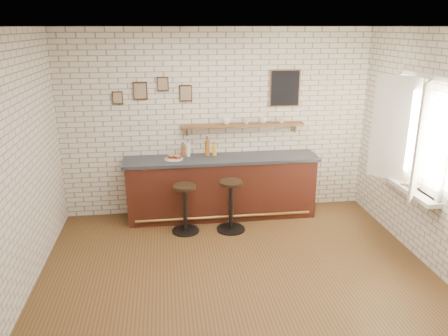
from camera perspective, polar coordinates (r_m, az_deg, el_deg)
The scene contains 21 objects.
ground at distance 5.81m, azimuth 1.63°, elevation -13.07°, with size 5.00×5.00×0.00m, color brown.
bar_counter at distance 7.12m, azimuth -0.31°, elevation -2.49°, with size 3.10×0.65×1.01m.
sandwich_plate at distance 6.90m, azimuth -6.55°, elevation 1.19°, with size 0.28×0.28×0.01m, color white.
ciabatta_sandwich at distance 6.89m, azimuth -6.49°, elevation 1.51°, with size 0.21×0.14×0.07m.
potato_chips at distance 6.90m, azimuth -6.69°, elevation 1.24°, with size 0.26×0.18×0.00m.
bitters_bottle_brown at distance 7.01m, azimuth -5.36°, elevation 2.25°, with size 0.07×0.07×0.23m.
bitters_bottle_white at distance 7.01m, azimuth -4.72°, elevation 2.37°, with size 0.07×0.07×0.26m.
bitters_bottle_amber at distance 7.03m, azimuth -2.21°, elevation 2.65°, with size 0.08×0.08×0.32m.
condiment_bottle_yellow at distance 7.05m, azimuth -1.25°, elevation 2.39°, with size 0.07×0.07×0.22m.
bar_stool_left at distance 6.63m, azimuth -5.13°, elevation -5.09°, with size 0.44×0.44×0.76m.
bar_stool_right at distance 6.65m, azimuth 0.91°, elevation -4.74°, with size 0.46×0.46×0.80m.
wall_shelf at distance 7.09m, azimuth 2.44°, elevation 5.60°, with size 2.00×0.18×0.18m.
shelf_cup_a at distance 7.03m, azimuth 0.33°, elevation 6.13°, with size 0.13×0.13×0.10m, color white.
shelf_cup_b at distance 7.08m, azimuth 2.96°, elevation 6.12°, with size 0.09×0.09×0.08m, color white.
shelf_cup_c at distance 7.14m, azimuth 5.14°, elevation 6.21°, with size 0.12×0.12×0.10m, color white.
shelf_cup_d at distance 7.21m, azimuth 7.51°, elevation 6.20°, with size 0.09×0.09×0.08m, color white.
back_wall_decor at distance 7.03m, azimuth 0.97°, elevation 10.22°, with size 2.96×0.02×0.56m.
window_sill at distance 6.48m, azimuth 22.70°, elevation -2.35°, with size 0.20×1.35×0.06m.
casement_window at distance 6.26m, azimuth 23.18°, elevation 4.09°, with size 0.40×1.30×1.56m.
book_lower at distance 6.41m, azimuth 22.86°, elevation -2.20°, with size 0.18×0.25×0.02m, color tan.
book_upper at distance 6.38m, azimuth 22.97°, elevation -2.10°, with size 0.15×0.20×0.02m, color tan.
Camera 1 is at (-0.83, -4.91, 3.00)m, focal length 35.00 mm.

